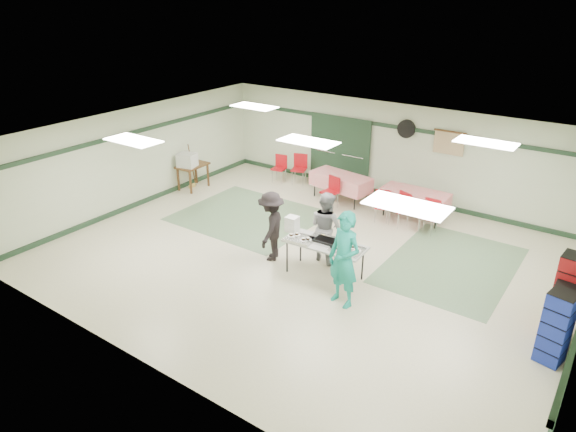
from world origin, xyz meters
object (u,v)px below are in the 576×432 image
Objects in this scene: chair_d at (332,189)px; chair_a at (402,205)px; volunteer_teal at (344,260)px; dining_table_b at (341,181)px; chair_loose_b at (280,165)px; chair_b at (382,202)px; volunteer_dark at (271,226)px; chair_loose_a at (300,166)px; crate_stack_blue_a at (556,328)px; printer_table at (193,168)px; broom at (192,165)px; crate_stack_red at (566,297)px; serving_table at (325,245)px; office_printer at (187,160)px; dining_table_a at (415,198)px; chair_c at (430,213)px; volunteer_grey at (326,227)px; crate_stack_blue_b at (560,317)px.

chair_a is at bearing 13.16° from chair_d.
volunteer_teal reaches higher than dining_table_b.
chair_b is at bearing -22.47° from chair_loose_b.
volunteer_dark is at bearing -74.86° from dining_table_b.
chair_loose_a is 0.72× the size of crate_stack_blue_a.
chair_loose_a reaches higher than printer_table.
printer_table is (-4.12, -1.16, 0.12)m from chair_d.
broom reaches higher than chair_b.
chair_b is at bearing 150.00° from crate_stack_red.
serving_table is at bearing 153.89° from volunteer_teal.
dining_table_a is at bearing 2.05° from office_printer.
chair_d is at bearing -49.92° from chair_loose_a.
volunteer_dark is 3.50m from chair_b.
volunteer_teal reaches higher than chair_a.
chair_b is 3.96m from chair_loose_b.
chair_b is at bearing -178.55° from chair_c.
volunteer_grey is 3.57m from dining_table_b.
crate_stack_blue_b is 2.38× the size of office_printer.
chair_b is 5.40m from crate_stack_red.
chair_b is at bearing 2.19° from broom.
serving_table reaches higher than printer_table.
chair_a is at bearing 82.35° from serving_table.
chair_loose_b reaches higher than printer_table.
chair_loose_b is at bearing 157.40° from crate_stack_red.
chair_loose_a is 1.84× the size of office_printer.
chair_loose_b is at bearing 179.80° from chair_loose_a.
volunteer_grey is at bearing -68.52° from chair_loose_a.
volunteer_dark reaches higher than chair_loose_a.
chair_b is 0.63× the size of crate_stack_blue_a.
volunteer_dark is at bearing 46.57° from volunteer_grey.
chair_d is (-0.42, 3.32, -0.26)m from volunteer_dark.
broom is (-1.84, -1.95, 0.19)m from chair_loose_b.
chair_loose_a reaches higher than chair_loose_b.
volunteer_dark is at bearing -34.26° from broom.
volunteer_teal is 2.36× the size of chair_b.
chair_a is (2.10, -0.57, -0.04)m from dining_table_b.
dining_table_b reaches higher than printer_table.
chair_a reaches higher than chair_c.
chair_c is 4.34m from crate_stack_red.
office_printer is at bearing -133.91° from volunteer_dark.
chair_b is at bearing -137.63° from dining_table_a.
dining_table_a is 1.98× the size of chair_a.
printer_table is at bearing -44.90° from broom.
chair_loose_b is (-4.96, 4.82, -0.44)m from volunteer_teal.
chair_c is (1.37, 2.68, -0.28)m from volunteer_grey.
chair_loose_a is (-1.76, 1.05, 0.03)m from chair_d.
crate_stack_red is at bearing -10.74° from printer_table.
chair_a is at bearing 139.73° from crate_stack_blue_a.
chair_d is at bearing 156.35° from crate_stack_red.
volunteer_grey is at bearing -28.39° from office_printer.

